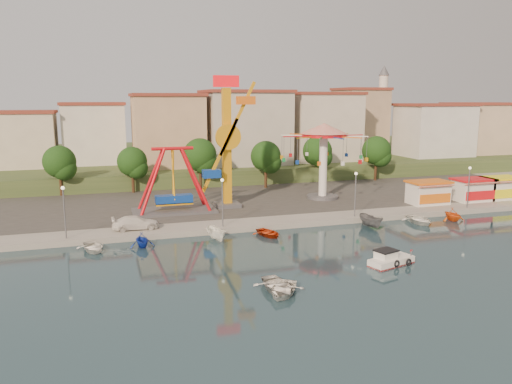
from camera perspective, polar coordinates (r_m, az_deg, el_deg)
name	(u,v)px	position (r m, az deg, el deg)	size (l,w,h in m)	color
ground	(344,261)	(45.63, 10.02, -7.79)	(200.00, 200.00, 0.00)	#122933
quay_deck	(205,168)	(103.33, -5.83, 2.79)	(200.00, 100.00, 0.60)	#9E998E
asphalt_pad	(249,194)	(72.58, -0.80, -0.24)	(90.00, 28.00, 0.01)	#4C4944
hill_terrace	(200,159)	(108.04, -6.38, 3.76)	(200.00, 60.00, 3.00)	#384C26
pirate_ship_ride	(173,181)	(61.41, -9.42, 1.21)	(10.00, 5.00, 8.00)	#59595E
kamikaze_tower	(229,145)	(63.00, -3.10, 5.39)	(5.10, 3.10, 16.50)	#59595E
wave_swinger	(324,144)	(69.18, 7.74, 5.48)	(11.60, 11.60, 10.40)	#59595E
booth_left	(428,192)	(69.41, 19.08, -0.03)	(5.40, 3.78, 3.08)	white
booth_mid	(473,189)	(73.81, 23.53, 0.28)	(5.40, 3.78, 3.08)	white
booth_right	(500,188)	(76.88, 26.14, 0.45)	(5.40, 3.78, 3.08)	white
lamp_post_0	(65,214)	(52.72, -21.03, -2.35)	(0.14, 0.14, 5.00)	#59595E
lamp_post_1	(223,204)	(53.96, -3.85, -1.36)	(0.14, 0.14, 5.00)	#59595E
lamp_post_2	(355,196)	(59.64, 11.28, -0.40)	(0.14, 0.14, 5.00)	#59595E
lamp_post_3	(468,188)	(68.65, 23.11, 0.39)	(0.14, 0.14, 5.00)	#59595E
tree_0	(59,162)	(76.09, -21.56, 3.23)	(4.60, 4.60, 7.19)	#382314
tree_1	(132,162)	(75.28, -13.97, 3.37)	(4.35, 4.35, 6.80)	#382314
tree_2	(200,155)	(75.98, -6.41, 4.23)	(5.02, 5.02, 7.85)	#382314
tree_3	(266,156)	(77.14, 1.13, 4.12)	(4.68, 4.68, 7.32)	#382314
tree_4	(317,151)	(83.51, 7.03, 4.67)	(4.86, 4.86, 7.60)	#382314
tree_5	(376,150)	(86.51, 13.59, 4.63)	(4.83, 4.83, 7.54)	#382314
building_0	(11,134)	(85.64, -26.23, 5.95)	(9.26, 9.53, 11.87)	beige
building_1	(94,140)	(90.04, -18.02, 5.66)	(12.33, 9.01, 8.63)	silver
building_2	(171,131)	(91.30, -9.74, 6.91)	(11.95, 9.28, 11.23)	tan
building_3	(249,136)	(91.15, -0.78, 6.41)	(12.59, 10.50, 9.20)	beige
building_4	(310,133)	(98.93, 6.21, 6.69)	(10.75, 9.23, 9.24)	beige
building_5	(375,128)	(103.24, 13.48, 7.18)	(12.77, 10.96, 11.21)	tan
building_6	(431,124)	(108.42, 19.33, 7.33)	(8.23, 8.98, 12.36)	silver
building_7	(462,130)	(119.70, 22.48, 6.51)	(11.59, 10.93, 8.76)	beige
minaret	(382,107)	(108.11, 14.25, 9.38)	(2.80, 2.80, 18.00)	silver
cabin_motorboat	(390,260)	(45.38, 15.08, -7.57)	(4.57, 2.78, 1.51)	white
rowboat_a	(278,286)	(38.16, 2.51, -10.68)	(2.96, 4.15, 0.86)	silver
rowboat_b	(283,290)	(37.59, 3.09, -11.08)	(2.71, 3.79, 0.78)	white
van	(135,223)	(54.62, -13.62, -3.43)	(1.98, 4.86, 1.41)	white
moored_boat_0	(93,247)	(50.16, -18.13, -6.02)	(2.59, 3.63, 0.75)	white
moored_boat_1	(142,240)	(50.15, -12.92, -5.34)	(2.37, 2.75, 1.45)	#1330AC
moored_boat_2	(217,234)	(51.19, -4.54, -4.81)	(1.35, 3.59, 1.39)	white
moored_boat_3	(269,233)	(52.74, 1.45, -4.69)	(2.49, 3.49, 0.72)	red
moored_boat_5	(371,221)	(57.59, 13.02, -3.27)	(1.43, 3.80, 1.47)	#595A5F
moored_boat_6	(419,220)	(61.05, 18.18, -3.03)	(2.99, 4.19, 0.87)	white
moored_boat_7	(453,214)	(63.70, 21.57, -2.37)	(2.59, 3.00, 1.58)	#F05B15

